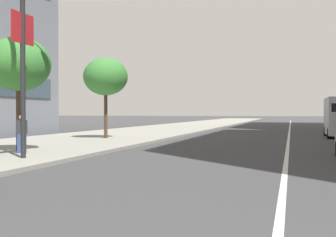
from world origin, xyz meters
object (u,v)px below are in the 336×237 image
object	(u,v)px
street_tree_far_plaza	(18,65)
street_tree_mid_sidewalk	(106,77)
street_lamp_with_banners	(30,2)
pedestrian_on_plaza	(22,134)

from	to	relation	value
street_tree_far_plaza	street_tree_mid_sidewalk	xyz separation A→B (m)	(9.03, 0.31, 0.25)
street_lamp_with_banners	street_tree_far_plaza	xyz separation A→B (m)	(2.15, 2.12, -1.89)
street_tree_mid_sidewalk	pedestrian_on_plaza	world-z (taller)	street_tree_mid_sidewalk
street_lamp_with_banners	street_tree_far_plaza	bearing A→B (deg)	44.58
street_tree_mid_sidewalk	pedestrian_on_plaza	size ratio (longest dim) A/B	3.34
street_lamp_with_banners	pedestrian_on_plaza	xyz separation A→B (m)	(1.45, 1.46, -4.77)
street_lamp_with_banners	pedestrian_on_plaza	bearing A→B (deg)	45.05
street_tree_far_plaza	pedestrian_on_plaza	xyz separation A→B (m)	(-0.70, -0.67, -2.88)
street_lamp_with_banners	street_tree_far_plaza	size ratio (longest dim) A/B	1.97
pedestrian_on_plaza	street_tree_far_plaza	bearing A→B (deg)	-162.33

